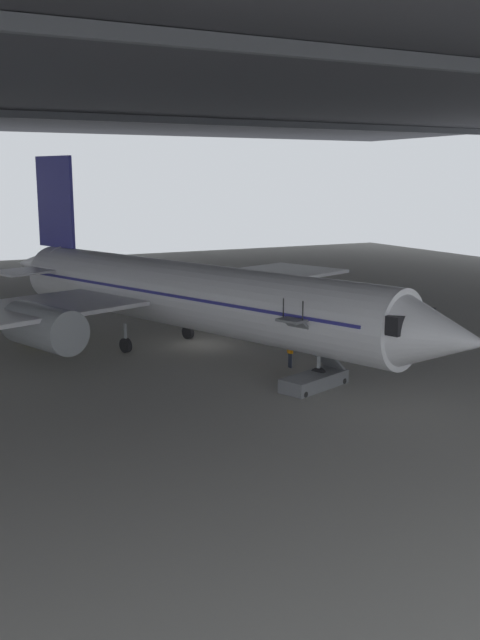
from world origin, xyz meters
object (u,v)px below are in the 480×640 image
at_px(airplane_main, 181,294).
at_px(crew_worker_by_stairs, 290,351).
at_px(boarding_stairs, 314,374).
at_px(baggage_tug, 42,336).

distance_m(airplane_main, crew_worker_by_stairs, 7.94).
bearing_deg(crew_worker_by_stairs, boarding_stairs, -103.60).
bearing_deg(crew_worker_by_stairs, baggage_tug, 133.20).
bearing_deg(boarding_stairs, baggage_tug, 122.91).
bearing_deg(boarding_stairs, airplane_main, 106.48).
height_order(crew_worker_by_stairs, baggage_tug, crew_worker_by_stairs).
height_order(airplane_main, boarding_stairs, airplane_main).
distance_m(airplane_main, baggage_tug, 9.74).
distance_m(boarding_stairs, crew_worker_by_stairs, 4.07).
bearing_deg(baggage_tug, crew_worker_by_stairs, -46.80).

